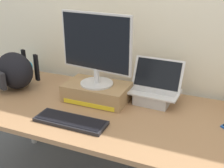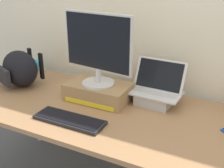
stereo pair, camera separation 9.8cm
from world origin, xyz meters
The scene contains 8 objects.
back_wall centered at (0.00, 0.52, 1.30)m, with size 7.00×0.10×2.60m, color silver.
desk centered at (0.00, 0.00, 0.66)m, with size 2.04×0.84×0.72m.
toner_box_yellow centered at (-0.16, 0.11, 0.77)m, with size 0.42×0.26×0.11m.
desktop_monitor centered at (-0.16, 0.11, 1.07)m, with size 0.50×0.22×0.47m.
open_laptop centered at (0.21, 0.22, 0.78)m, with size 0.34×0.23×0.28m.
external_keyboard centered at (-0.16, -0.23, 0.73)m, with size 0.43×0.15×0.02m.
messenger_backpack centered at (-0.80, 0.06, 0.85)m, with size 0.40×0.34×0.26m.
plush_toy centered at (-0.93, 0.35, 0.77)m, with size 0.11×0.11×0.11m.
Camera 2 is at (0.68, -1.37, 1.54)m, focal length 44.43 mm.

